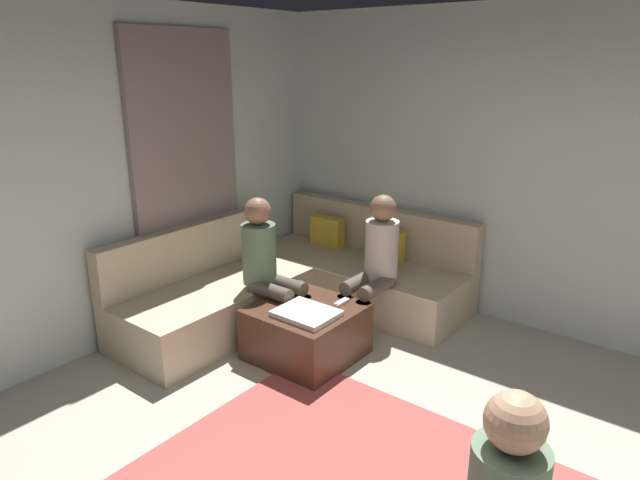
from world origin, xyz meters
TOP-DOWN VIEW (x-y plane):
  - wall_back at (0.00, 2.94)m, footprint 6.00×0.12m
  - wall_left at (-2.94, 0.00)m, footprint 0.12×6.00m
  - curtain_panel at (-2.84, 1.30)m, footprint 0.06×1.10m
  - sectional_couch at (-2.08, 1.88)m, footprint 2.10×2.55m
  - ottoman at (-1.49, 1.28)m, footprint 0.76×0.76m
  - folded_blanket at (-1.39, 1.16)m, footprint 0.44×0.36m
  - coffee_mug at (-1.71, 1.46)m, footprint 0.08×0.08m
  - game_remote at (-1.31, 1.50)m, footprint 0.05×0.15m
  - person_on_couch_back at (-1.29, 1.93)m, footprint 0.30×0.60m
  - person_on_couch_side at (-1.93, 1.33)m, footprint 0.60×0.30m

SIDE VIEW (x-z plane):
  - ottoman at x=-1.49m, z-range 0.00..0.42m
  - sectional_couch at x=-2.08m, z-range -0.15..0.72m
  - game_remote at x=-1.31m, z-range 0.42..0.44m
  - folded_blanket at x=-1.39m, z-range 0.42..0.46m
  - coffee_mug at x=-1.71m, z-range 0.42..0.52m
  - person_on_couch_back at x=-1.29m, z-range 0.06..1.26m
  - person_on_couch_side at x=-1.93m, z-range 0.06..1.26m
  - curtain_panel at x=-2.84m, z-range 0.00..2.50m
  - wall_back at x=0.00m, z-range 0.00..2.70m
  - wall_left at x=-2.94m, z-range 0.00..2.70m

